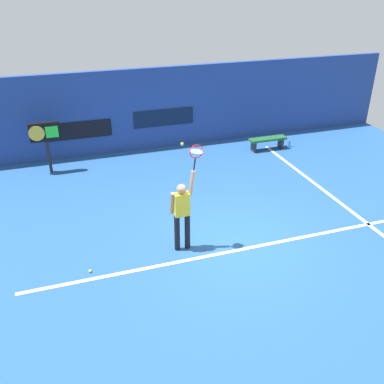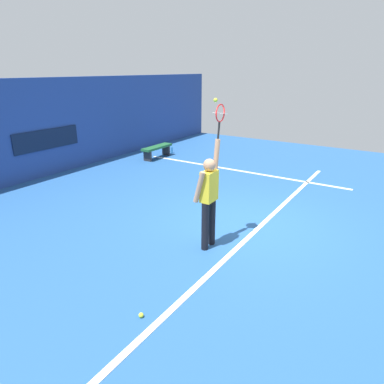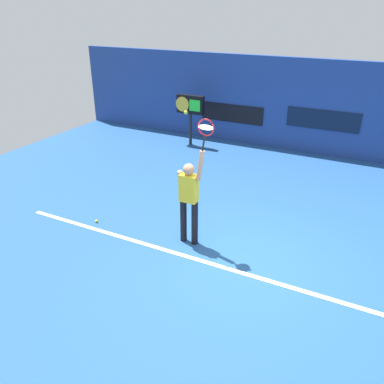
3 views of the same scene
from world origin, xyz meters
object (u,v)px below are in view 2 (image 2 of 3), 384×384
object	(u,v)px
tennis_ball	(216,100)
court_bench	(157,149)
spare_ball	(141,315)
tennis_player	(209,196)
tennis_racket	(220,115)
water_bottle	(172,150)

from	to	relation	value
tennis_ball	court_bench	xyz separation A→B (m)	(4.80, 5.12, -2.33)
tennis_ball	spare_ball	bearing A→B (deg)	-176.09
tennis_player	tennis_ball	bearing A→B (deg)	-93.40
tennis_racket	water_bottle	world-z (taller)	tennis_racket
water_bottle	tennis_player	bearing A→B (deg)	-138.73
tennis_ball	spare_ball	size ratio (longest dim) A/B	1.00
tennis_ball	court_bench	bearing A→B (deg)	46.81
tennis_player	tennis_ball	size ratio (longest dim) A/B	29.27
tennis_racket	tennis_ball	xyz separation A→B (m)	(-0.34, -0.09, 0.28)
tennis_racket	court_bench	xyz separation A→B (m)	(4.46, 5.02, -2.05)
water_bottle	spare_ball	world-z (taller)	water_bottle
tennis_racket	tennis_ball	distance (m)	0.45
tennis_player	court_bench	distance (m)	6.98
water_bottle	tennis_ball	bearing A→B (deg)	-138.22
tennis_racket	spare_ball	world-z (taller)	tennis_racket
tennis_racket	tennis_ball	bearing A→B (deg)	-164.73
tennis_player	spare_ball	world-z (taller)	tennis_player
spare_ball	court_bench	bearing A→B (deg)	37.06
water_bottle	spare_ball	size ratio (longest dim) A/B	3.53
tennis_player	tennis_racket	world-z (taller)	tennis_racket
court_bench	spare_ball	size ratio (longest dim) A/B	20.59
tennis_racket	court_bench	distance (m)	7.03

